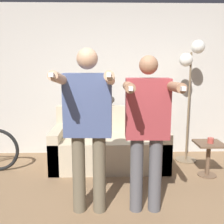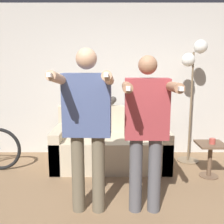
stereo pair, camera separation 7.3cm
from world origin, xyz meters
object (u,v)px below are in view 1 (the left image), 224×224
(person_left, at_px, (88,120))
(person_right, at_px, (147,125))
(couch, at_px, (110,147))
(cup, at_px, (211,140))
(cat, at_px, (105,102))
(side_table, at_px, (208,152))
(floor_lamp, at_px, (191,69))

(person_left, distance_m, person_right, 0.62)
(couch, distance_m, cup, 1.52)
(couch, height_order, person_right, person_right)
(cat, bearing_deg, couch, -79.55)
(person_right, bearing_deg, person_left, -178.82)
(side_table, height_order, cup, cup)
(floor_lamp, xyz_separation_m, cup, (0.13, -0.63, -0.99))
(person_right, bearing_deg, couch, 106.48)
(person_left, relative_size, floor_lamp, 0.89)
(cat, xyz_separation_m, cup, (1.48, -0.85, -0.43))
(person_right, bearing_deg, side_table, 42.45)
(couch, xyz_separation_m, floor_lamp, (1.29, 0.13, 1.23))
(person_left, height_order, floor_lamp, floor_lamp)
(cat, distance_m, floor_lamp, 1.48)
(person_left, bearing_deg, cup, 30.26)
(person_right, distance_m, side_table, 1.52)
(cup, bearing_deg, person_right, -139.95)
(couch, height_order, person_left, person_left)
(couch, xyz_separation_m, cat, (-0.06, 0.35, 0.67))
(couch, distance_m, person_left, 1.58)
(person_left, xyz_separation_m, cup, (1.66, 0.88, -0.50))
(person_left, height_order, person_right, person_left)
(couch, relative_size, person_right, 1.05)
(person_right, xyz_separation_m, cat, (-0.44, 1.73, -0.01))
(couch, relative_size, cat, 4.45)
(person_left, bearing_deg, floor_lamp, 46.98)
(cat, height_order, floor_lamp, floor_lamp)
(couch, relative_size, person_left, 1.01)
(side_table, xyz_separation_m, cup, (0.01, -0.03, 0.19))
(floor_lamp, relative_size, cup, 23.04)
(side_table, bearing_deg, cat, 150.81)
(person_right, height_order, cup, person_right)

